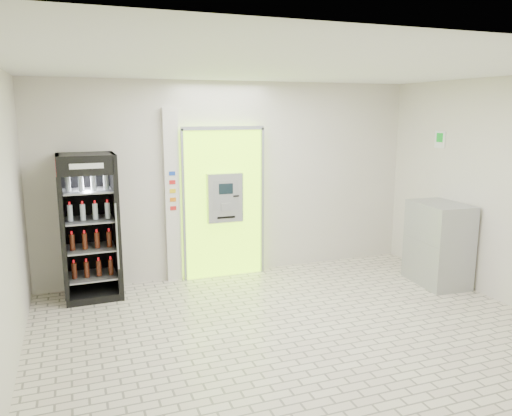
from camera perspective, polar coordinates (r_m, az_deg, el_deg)
ground at (r=5.97m, az=5.14°, el=-14.33°), size 6.00×6.00×0.00m
room_shell at (r=5.44m, az=5.47°, el=3.48°), size 6.00×6.00×6.00m
atm_assembly at (r=7.71m, az=-3.78°, el=0.69°), size 1.30×0.24×2.33m
pillar at (r=7.54m, az=-9.56°, el=1.32°), size 0.22×0.11×2.60m
beverage_cooler at (r=7.20m, az=-18.44°, el=-2.34°), size 0.76×0.72×1.99m
steel_cabinet at (r=7.91m, az=20.12°, el=-3.85°), size 0.69×0.97×1.23m
exit_sign at (r=8.24m, az=20.30°, el=7.37°), size 0.02×0.22×0.26m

